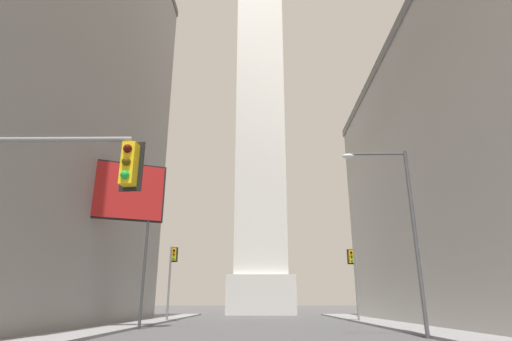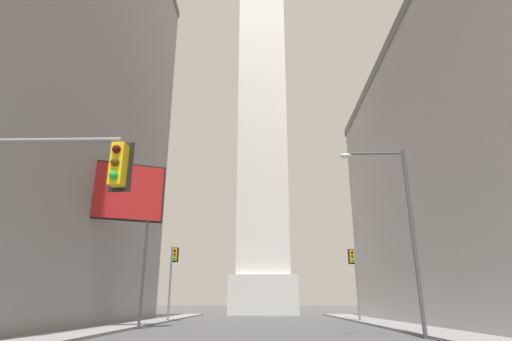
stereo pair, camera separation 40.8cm
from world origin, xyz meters
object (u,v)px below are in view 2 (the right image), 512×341
at_px(obelisk, 262,106).
at_px(traffic_light_near_left, 5,188).
at_px(traffic_light_mid_left, 172,272).
at_px(billboard_sign, 120,195).
at_px(street_lamp, 401,218).
at_px(traffic_light_mid_right, 355,273).

bearing_deg(obelisk, traffic_light_near_left, -97.10).
height_order(traffic_light_mid_left, billboard_sign, billboard_sign).
height_order(traffic_light_near_left, street_lamp, street_lamp).
distance_m(traffic_light_near_left, traffic_light_mid_left, 27.24).
xyz_separation_m(traffic_light_mid_left, traffic_light_mid_right, (16.24, -0.13, -0.14)).
bearing_deg(obelisk, traffic_light_mid_left, -110.17).
bearing_deg(obelisk, billboard_sign, -106.52).
xyz_separation_m(traffic_light_near_left, traffic_light_mid_right, (14.31, 27.04, -0.25)).
xyz_separation_m(obelisk, traffic_light_near_left, (-6.10, -49.02, -27.72)).
relative_size(traffic_light_mid_right, billboard_sign, 0.57).
relative_size(traffic_light_mid_left, street_lamp, 0.68).
height_order(traffic_light_mid_right, billboard_sign, billboard_sign).
xyz_separation_m(obelisk, traffic_light_mid_left, (-8.03, -21.85, -27.83)).
bearing_deg(traffic_light_mid_right, traffic_light_near_left, -117.90).
height_order(traffic_light_near_left, traffic_light_mid_right, traffic_light_mid_right).
xyz_separation_m(obelisk, street_lamp, (7.34, -37.93, -26.28)).
height_order(obelisk, traffic_light_mid_right, obelisk).
bearing_deg(traffic_light_mid_right, street_lamp, -93.11).
distance_m(traffic_light_mid_right, billboard_sign, 21.00).
bearing_deg(street_lamp, obelisk, 100.96).
bearing_deg(street_lamp, traffic_light_mid_left, 133.71).
bearing_deg(traffic_light_mid_left, street_lamp, -46.29).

